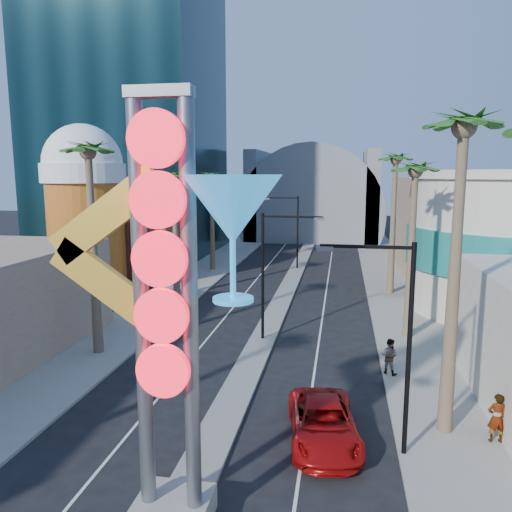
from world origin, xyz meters
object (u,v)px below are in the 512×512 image
Objects in this scene: red_pickup at (323,423)px; pedestrian_a at (497,418)px; pedestrian_b at (389,356)px; neon_sign at (193,287)px.

red_pickup is 2.85× the size of pedestrian_a.
pedestrian_a is at bearing 146.46° from pedestrian_b.
pedestrian_a is at bearing 32.98° from neon_sign.
pedestrian_b is (6.48, 12.59, -6.22)m from neon_sign.
red_pickup is at bearing 0.91° from pedestrian_a.
red_pickup is at bearing 58.51° from neon_sign.
pedestrian_b is at bearing 58.45° from red_pickup.
neon_sign reaches higher than pedestrian_b.
red_pickup is 6.59m from pedestrian_a.
pedestrian_b is at bearing -67.51° from pedestrian_a.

